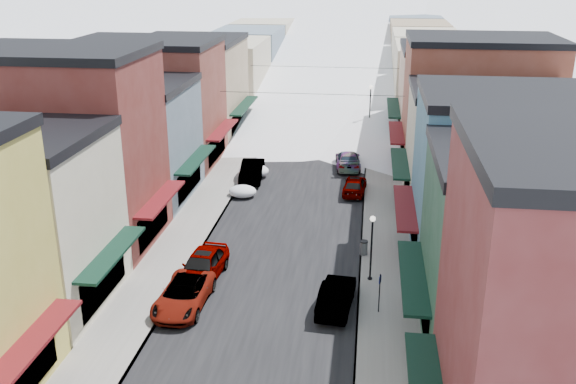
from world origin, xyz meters
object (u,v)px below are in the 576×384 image
(car_white_suv, at_px, (184,295))
(car_green_sedan, at_px, (336,295))
(car_dark_hatch, at_px, (252,171))
(trash_can, at_px, (364,247))
(streetlamp_near, at_px, (372,240))
(car_silver_sedan, at_px, (203,265))

(car_white_suv, bearing_deg, car_green_sedan, 7.77)
(car_white_suv, xyz_separation_m, car_dark_hatch, (-0.17, 20.88, 0.09))
(car_green_sedan, height_order, trash_can, car_green_sedan)
(car_white_suv, relative_size, streetlamp_near, 1.33)
(car_dark_hatch, bearing_deg, car_white_suv, -93.70)
(car_green_sedan, distance_m, trash_can, 6.62)
(car_green_sedan, bearing_deg, car_dark_hatch, -62.60)
(car_dark_hatch, distance_m, car_green_sedan, 21.60)
(car_green_sedan, bearing_deg, car_white_suv, 11.48)
(car_green_sedan, xyz_separation_m, streetlamp_near, (1.75, 3.23, 1.86))
(car_white_suv, bearing_deg, trash_can, 39.74)
(car_silver_sedan, xyz_separation_m, car_dark_hatch, (-0.37, 17.65, -0.05))
(car_white_suv, xyz_separation_m, car_silver_sedan, (0.21, 3.22, 0.14))
(car_green_sedan, bearing_deg, car_silver_sedan, -11.49)
(car_silver_sedan, relative_size, car_dark_hatch, 1.02)
(car_dark_hatch, bearing_deg, car_silver_sedan, -92.94)
(trash_can, bearing_deg, streetlamp_near, -82.35)
(car_dark_hatch, height_order, streetlamp_near, streetlamp_near)
(car_green_sedan, bearing_deg, streetlamp_near, -113.31)
(car_dark_hatch, height_order, trash_can, car_dark_hatch)
(car_dark_hatch, relative_size, car_green_sedan, 1.08)
(car_silver_sedan, height_order, streetlamp_near, streetlamp_near)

